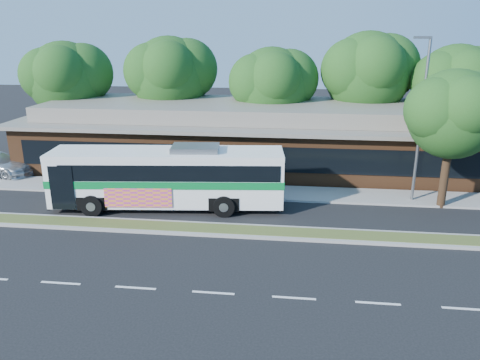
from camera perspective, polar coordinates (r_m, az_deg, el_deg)
The scene contains 13 objects.
ground at distance 22.34m, azimuth -1.06°, elevation -6.95°, with size 120.00×120.00×0.00m, color black.
median_strip at distance 22.86m, azimuth -0.86°, elevation -6.15°, with size 26.00×1.10×0.15m, color #485423.
sidewalk at distance 28.22m, azimuth 0.69°, elevation -1.43°, with size 44.00×2.60×0.12m, color gray.
parking_lot at distance 37.76m, azimuth -26.95°, elevation 1.49°, with size 14.00×12.00×0.01m, color black.
plaza_building at distance 33.99m, azimuth 1.89°, elevation 5.51°, with size 33.20×11.20×4.45m.
lamp_post at distance 27.33m, azimuth 21.17°, elevation 7.23°, with size 0.93×0.18×9.07m.
tree_bg_a at distance 39.45m, azimuth -19.84°, elevation 11.70°, with size 6.47×5.80×8.63m.
tree_bg_b at distance 37.57m, azimuth -7.89°, elevation 12.73°, with size 6.69×6.00×9.00m.
tree_bg_c at distance 35.46m, azimuth 4.57°, elevation 11.65°, with size 6.24×5.60×8.26m.
tree_bg_d at distance 36.81m, azimuth 15.96°, elevation 12.56°, with size 6.91×6.20×9.37m.
tree_bg_e at distance 37.28m, azimuth 25.34°, elevation 10.57°, with size 6.47×5.80×8.50m.
transit_bus at distance 25.59m, azimuth -8.71°, elevation 0.78°, with size 12.71×3.96×3.51m.
sidewalk_tree at distance 27.21m, azimuth 25.19°, elevation 7.51°, with size 5.23×4.69×7.52m.
Camera 1 is at (2.80, -20.10, 9.34)m, focal length 35.00 mm.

